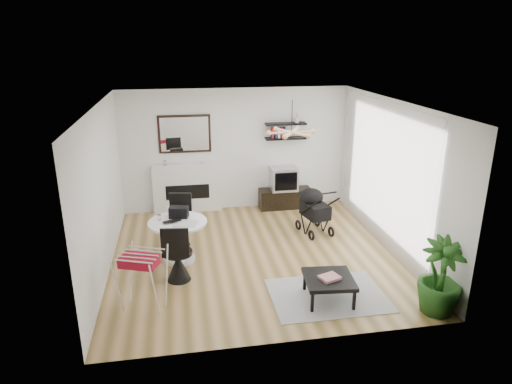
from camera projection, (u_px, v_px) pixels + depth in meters
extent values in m
plane|color=brown|center=(255.00, 255.00, 8.19)|extent=(5.00, 5.00, 0.00)
plane|color=white|center=(255.00, 104.00, 7.32)|extent=(5.00, 5.00, 0.00)
plane|color=white|center=(236.00, 150.00, 10.09)|extent=(5.00, 0.00, 5.00)
plane|color=white|center=(102.00, 192.00, 7.35)|extent=(0.00, 5.00, 5.00)
plane|color=white|center=(392.00, 176.00, 8.16)|extent=(0.00, 5.00, 5.00)
cube|color=white|center=(382.00, 174.00, 8.33)|extent=(0.04, 3.60, 2.60)
cube|color=white|center=(187.00, 188.00, 10.09)|extent=(1.50, 0.15, 1.10)
cube|color=black|center=(188.00, 192.00, 10.06)|extent=(0.95, 0.06, 0.32)
cube|color=black|center=(185.00, 134.00, 9.77)|extent=(1.12, 0.03, 0.82)
cube|color=white|center=(185.00, 134.00, 9.75)|extent=(1.02, 0.01, 0.72)
cube|color=black|center=(285.00, 138.00, 10.06)|extent=(0.90, 0.25, 0.04)
cube|color=black|center=(286.00, 124.00, 9.96)|extent=(0.90, 0.25, 0.04)
cube|color=black|center=(285.00, 198.00, 10.43)|extent=(1.18, 0.41, 0.44)
cube|color=#B9B9BB|center=(283.00, 178.00, 10.26)|extent=(0.59, 0.52, 0.52)
cube|color=black|center=(286.00, 182.00, 10.03)|extent=(0.50, 0.01, 0.41)
cylinder|color=white|center=(180.00, 258.00, 8.00)|extent=(0.54, 0.54, 0.06)
cylinder|color=white|center=(179.00, 240.00, 7.89)|extent=(0.14, 0.14, 0.64)
cylinder|color=white|center=(178.00, 222.00, 7.78)|extent=(1.01, 1.01, 0.04)
imported|color=black|center=(173.00, 222.00, 7.70)|extent=(0.37, 0.31, 0.03)
cube|color=black|center=(179.00, 212.00, 7.92)|extent=(0.36, 0.25, 0.19)
cube|color=white|center=(186.00, 223.00, 7.68)|extent=(0.45, 0.40, 0.01)
cylinder|color=white|center=(160.00, 217.00, 7.82)|extent=(0.05, 0.05, 0.09)
cylinder|color=black|center=(179.00, 222.00, 8.44)|extent=(0.46, 0.46, 0.05)
cone|color=black|center=(180.00, 234.00, 8.52)|extent=(0.38, 0.38, 0.44)
cube|color=black|center=(181.00, 205.00, 8.56)|extent=(0.42, 0.13, 0.47)
cylinder|color=black|center=(178.00, 253.00, 7.21)|extent=(0.47, 0.47, 0.05)
cone|color=black|center=(179.00, 267.00, 7.30)|extent=(0.38, 0.38, 0.45)
cube|color=black|center=(175.00, 243.00, 6.93)|extent=(0.43, 0.10, 0.48)
cube|color=maroon|center=(141.00, 259.00, 6.33)|extent=(0.58, 0.46, 0.14)
cube|color=black|center=(315.00, 210.00, 8.99)|extent=(0.52, 0.67, 0.28)
ellipsoid|color=black|center=(311.00, 197.00, 9.08)|extent=(0.48, 0.48, 0.34)
cylinder|color=black|center=(326.00, 193.00, 8.51)|extent=(0.44, 0.12, 0.03)
torus|color=black|center=(298.00, 225.00, 9.28)|extent=(0.09, 0.22, 0.21)
torus|color=black|center=(317.00, 222.00, 9.44)|extent=(0.09, 0.22, 0.21)
torus|color=black|center=(311.00, 235.00, 8.79)|extent=(0.09, 0.22, 0.21)
torus|color=black|center=(331.00, 232.00, 8.95)|extent=(0.09, 0.22, 0.21)
cube|color=#959595|center=(328.00, 295.00, 6.91)|extent=(1.72, 1.25, 0.01)
cube|color=black|center=(329.00, 279.00, 6.69)|extent=(0.77, 0.77, 0.06)
cube|color=black|center=(312.00, 302.00, 6.44)|extent=(0.04, 0.04, 0.30)
cube|color=black|center=(354.00, 300.00, 6.49)|extent=(0.04, 0.04, 0.30)
cube|color=black|center=(305.00, 281.00, 7.01)|extent=(0.04, 0.04, 0.30)
cube|color=black|center=(343.00, 279.00, 7.06)|extent=(0.04, 0.04, 0.30)
cube|color=#BF2F39|center=(330.00, 277.00, 6.64)|extent=(0.34, 0.30, 0.04)
imported|color=#205217|center=(441.00, 277.00, 6.34)|extent=(0.69, 0.69, 1.11)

